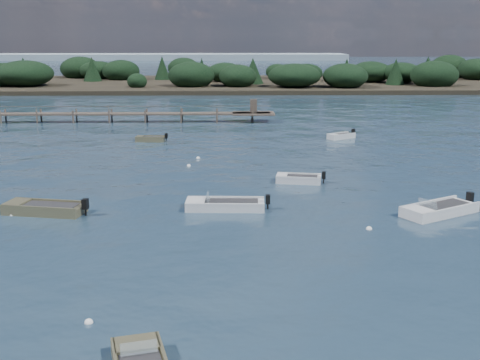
{
  "coord_description": "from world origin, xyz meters",
  "views": [
    {
      "loc": [
        0.72,
        -24.24,
        10.29
      ],
      "look_at": [
        1.6,
        14.0,
        1.0
      ],
      "focal_mm": 45.0,
      "sensor_mm": 36.0,
      "label": 1
    }
  ],
  "objects_px": {
    "tender_far_grey_b": "(341,137)",
    "dinghy_extra_a": "(299,180)",
    "tender_far_white": "(150,140)",
    "dinghy_mid_white_b": "(439,211)",
    "dinghy_mid_grey": "(45,210)",
    "jetty": "(39,114)",
    "dinghy_mid_white_a": "(225,206)"
  },
  "relations": [
    {
      "from": "dinghy_mid_white_b",
      "to": "dinghy_extra_a",
      "type": "height_order",
      "value": "dinghy_mid_white_b"
    },
    {
      "from": "dinghy_mid_white_b",
      "to": "tender_far_white",
      "type": "xyz_separation_m",
      "value": [
        -19.98,
        25.11,
        -0.02
      ]
    },
    {
      "from": "tender_far_white",
      "to": "dinghy_mid_white_a",
      "type": "distance_m",
      "value": 24.82
    },
    {
      "from": "tender_far_white",
      "to": "tender_far_grey_b",
      "type": "distance_m",
      "value": 19.18
    },
    {
      "from": "dinghy_mid_white_b",
      "to": "jetty",
      "type": "xyz_separation_m",
      "value": [
        -34.94,
        38.68,
        0.81
      ]
    },
    {
      "from": "dinghy_mid_white_b",
      "to": "dinghy_mid_grey",
      "type": "xyz_separation_m",
      "value": [
        -23.24,
        0.74,
        0.0
      ]
    },
    {
      "from": "dinghy_mid_white_b",
      "to": "dinghy_mid_grey",
      "type": "height_order",
      "value": "dinghy_mid_white_b"
    },
    {
      "from": "dinghy_mid_white_b",
      "to": "tender_far_grey_b",
      "type": "xyz_separation_m",
      "value": [
        -0.84,
        26.36,
        -0.01
      ]
    },
    {
      "from": "dinghy_extra_a",
      "to": "dinghy_mid_grey",
      "type": "bearing_deg",
      "value": -155.49
    },
    {
      "from": "tender_far_white",
      "to": "dinghy_mid_white_a",
      "type": "xyz_separation_m",
      "value": [
        7.39,
        -23.7,
        0.0
      ]
    },
    {
      "from": "tender_far_white",
      "to": "jetty",
      "type": "distance_m",
      "value": 20.22
    },
    {
      "from": "tender_far_white",
      "to": "jetty",
      "type": "bearing_deg",
      "value": 137.8
    },
    {
      "from": "tender_far_white",
      "to": "dinghy_extra_a",
      "type": "xyz_separation_m",
      "value": [
        12.63,
        -17.12,
        -0.0
      ]
    },
    {
      "from": "tender_far_grey_b",
      "to": "dinghy_mid_grey",
      "type": "distance_m",
      "value": 34.04
    },
    {
      "from": "dinghy_mid_white_b",
      "to": "jetty",
      "type": "height_order",
      "value": "jetty"
    },
    {
      "from": "tender_far_grey_b",
      "to": "dinghy_mid_white_a",
      "type": "bearing_deg",
      "value": -115.22
    },
    {
      "from": "tender_far_grey_b",
      "to": "dinghy_mid_white_a",
      "type": "distance_m",
      "value": 27.58
    },
    {
      "from": "dinghy_mid_white_a",
      "to": "dinghy_mid_grey",
      "type": "bearing_deg",
      "value": -176.38
    },
    {
      "from": "dinghy_mid_white_b",
      "to": "dinghy_mid_white_a",
      "type": "distance_m",
      "value": 12.67
    },
    {
      "from": "dinghy_mid_grey",
      "to": "dinghy_mid_white_b",
      "type": "bearing_deg",
      "value": -1.81
    },
    {
      "from": "dinghy_mid_grey",
      "to": "jetty",
      "type": "distance_m",
      "value": 39.71
    },
    {
      "from": "dinghy_mid_white_b",
      "to": "dinghy_mid_white_a",
      "type": "relative_size",
      "value": 1.0
    },
    {
      "from": "tender_far_grey_b",
      "to": "jetty",
      "type": "height_order",
      "value": "jetty"
    },
    {
      "from": "dinghy_mid_white_b",
      "to": "dinghy_mid_white_a",
      "type": "height_order",
      "value": "dinghy_mid_white_b"
    },
    {
      "from": "tender_far_white",
      "to": "dinghy_extra_a",
      "type": "distance_m",
      "value": 21.28
    },
    {
      "from": "dinghy_mid_white_a",
      "to": "tender_far_grey_b",
      "type": "bearing_deg",
      "value": 64.78
    },
    {
      "from": "tender_far_grey_b",
      "to": "dinghy_extra_a",
      "type": "xyz_separation_m",
      "value": [
        -6.51,
        -18.38,
        -0.01
      ]
    },
    {
      "from": "tender_far_grey_b",
      "to": "dinghy_extra_a",
      "type": "height_order",
      "value": "tender_far_grey_b"
    },
    {
      "from": "dinghy_mid_grey",
      "to": "dinghy_mid_white_a",
      "type": "height_order",
      "value": "dinghy_mid_grey"
    },
    {
      "from": "dinghy_mid_white_b",
      "to": "tender_far_grey_b",
      "type": "bearing_deg",
      "value": 91.83
    },
    {
      "from": "tender_far_grey_b",
      "to": "dinghy_mid_white_a",
      "type": "height_order",
      "value": "dinghy_mid_white_a"
    },
    {
      "from": "dinghy_mid_grey",
      "to": "tender_far_grey_b",
      "type": "bearing_deg",
      "value": 48.84
    }
  ]
}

